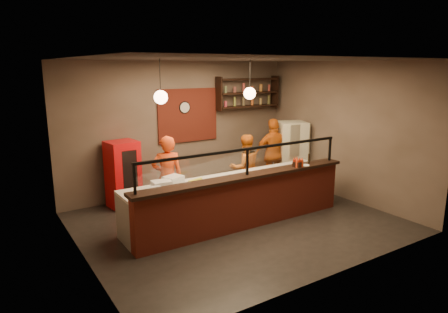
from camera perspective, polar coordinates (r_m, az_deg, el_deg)
floor at (r=8.18m, az=1.98°, el=-9.32°), size 6.00×6.00×0.00m
ceiling at (r=7.58m, az=2.17°, el=13.72°), size 6.00×6.00×0.00m
wall_back at (r=9.85m, az=-6.24°, el=4.08°), size 6.00×0.00×6.00m
wall_left at (r=6.53m, az=-20.13°, el=-1.05°), size 0.00×5.00×5.00m
wall_right at (r=9.72m, az=16.82°, el=3.49°), size 0.00×5.00×5.00m
wall_front at (r=5.89m, az=16.03°, el=-2.21°), size 6.00×0.00×6.00m
brick_patch at (r=9.87m, az=-5.16°, el=5.88°), size 1.60×0.04×1.30m
service_counter at (r=7.77m, az=3.27°, el=-6.59°), size 4.60×0.25×1.00m
counter_ledge at (r=7.61m, az=3.32°, el=-2.83°), size 4.70×0.37×0.06m
worktop_cabinet at (r=8.18m, az=1.20°, el=-6.12°), size 4.60×0.75×0.85m
worktop at (r=8.05m, az=1.22°, el=-3.09°), size 4.60×0.75×0.05m
sneeze_guard at (r=7.53m, az=3.35°, el=-0.33°), size 4.50×0.05×0.52m
wall_shelving at (r=10.59m, az=3.46°, el=9.09°), size 1.84×0.28×0.85m
wall_clock at (r=9.80m, az=-5.68°, el=6.99°), size 0.30×0.04×0.30m
pendant_left at (r=7.04m, az=-9.03°, el=8.37°), size 0.24×0.24×0.77m
pendant_right at (r=7.99m, az=3.69°, el=9.00°), size 0.24×0.24×0.77m
cook_left at (r=8.24m, az=-8.09°, el=-2.93°), size 0.72×0.58×1.72m
cook_mid at (r=9.26m, az=3.02°, el=-1.61°), size 0.85×0.72×1.56m
cook_right at (r=10.16m, az=7.10°, el=0.33°), size 1.14×0.72×1.81m
fridge at (r=10.51m, az=9.49°, el=0.34°), size 0.89×0.86×1.69m
red_cooler at (r=9.11m, az=-14.22°, el=-2.47°), size 0.71×0.66×1.48m
pizza_dough at (r=8.54m, az=7.37°, el=-2.04°), size 0.56×0.56×0.01m
prep_tub_a at (r=7.27m, az=-8.90°, el=-4.09°), size 0.35×0.29×0.17m
prep_tub_b at (r=7.53m, az=-7.27°, el=-3.43°), size 0.42×0.37×0.17m
prep_tub_c at (r=6.99m, az=-10.19°, el=-4.95°), size 0.35×0.32×0.14m
rolling_pin at (r=7.73m, az=-4.13°, el=-3.39°), size 0.32×0.12×0.05m
condiment_caddy at (r=8.32m, az=10.52°, el=-1.07°), size 0.23×0.20×0.11m
pepper_mill at (r=8.63m, az=12.05°, el=-0.31°), size 0.05×0.05×0.21m
small_plate at (r=8.45m, az=11.44°, el=-1.23°), size 0.26×0.26×0.01m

